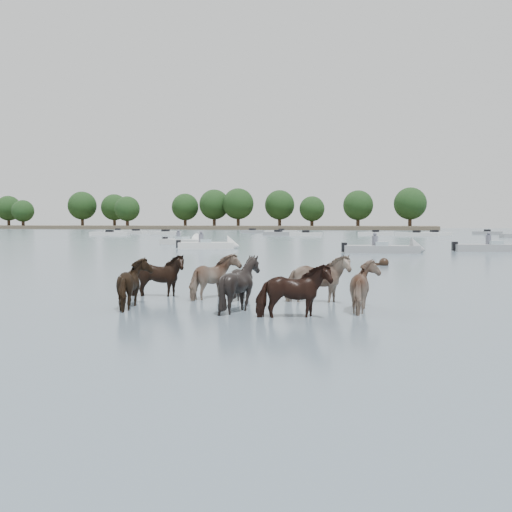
# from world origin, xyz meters

# --- Properties ---
(ground) EXTENTS (400.00, 400.00, 0.00)m
(ground) POSITION_xyz_m (0.00, 0.00, 0.00)
(ground) COLOR #4B606B
(ground) RESTS_ON ground
(shoreline) EXTENTS (160.00, 30.00, 1.00)m
(shoreline) POSITION_xyz_m (-70.00, 150.00, 0.50)
(shoreline) COLOR #4C4233
(shoreline) RESTS_ON ground
(pony_herd) EXTENTS (7.11, 3.88, 1.36)m
(pony_herd) POSITION_xyz_m (2.12, -0.69, 0.49)
(pony_herd) COLOR black
(pony_herd) RESTS_ON ground
(swimming_pony) EXTENTS (0.72, 0.44, 0.44)m
(swimming_pony) POSITION_xyz_m (4.39, 12.95, 0.10)
(swimming_pony) COLOR black
(swimming_pony) RESTS_ON ground
(motorboat_a) EXTENTS (4.81, 3.06, 1.92)m
(motorboat_a) POSITION_xyz_m (-8.80, 26.39, 0.23)
(motorboat_a) COLOR silver
(motorboat_a) RESTS_ON ground
(motorboat_b) EXTENTS (5.42, 2.52, 1.92)m
(motorboat_b) POSITION_xyz_m (4.26, 24.02, 0.23)
(motorboat_b) COLOR gray
(motorboat_b) RESTS_ON ground
(motorboat_c) EXTENTS (6.02, 2.86, 1.92)m
(motorboat_c) POSITION_xyz_m (11.54, 28.29, 0.22)
(motorboat_c) COLOR gray
(motorboat_c) RESTS_ON ground
(motorboat_f) EXTENTS (4.86, 2.84, 1.92)m
(motorboat_f) POSITION_xyz_m (-13.72, 32.75, 0.23)
(motorboat_f) COLOR silver
(motorboat_f) RESTS_ON ground
(distant_flotilla) EXTENTS (105.67, 29.18, 0.93)m
(distant_flotilla) POSITION_xyz_m (-0.68, 75.69, 0.26)
(distant_flotilla) COLOR silver
(distant_flotilla) RESTS_ON ground
(treeline) EXTENTS (148.95, 23.00, 12.46)m
(treeline) POSITION_xyz_m (-68.24, 150.89, 7.06)
(treeline) COLOR #382619
(treeline) RESTS_ON ground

